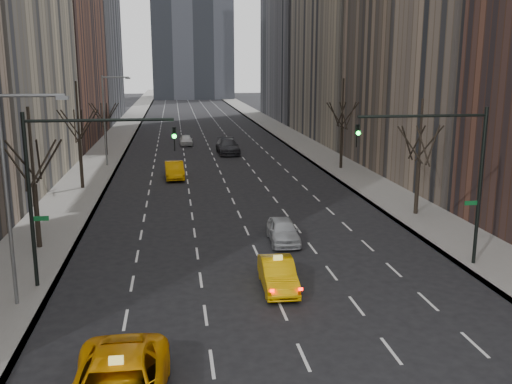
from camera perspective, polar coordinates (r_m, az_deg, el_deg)
name	(u,v)px	position (r m, az deg, el deg)	size (l,w,h in m)	color
sidewalk_left	(119,136)	(85.00, -13.56, 5.44)	(4.50, 320.00, 0.15)	slate
sidewalk_right	(285,133)	(86.23, 2.94, 5.87)	(4.50, 320.00, 0.15)	slate
tree_lw_b	(34,185)	(33.56, -21.29, 0.69)	(3.36, 3.50, 7.82)	black
tree_lw_c	(80,141)	(49.02, -17.23, 4.87)	(3.36, 3.50, 8.74)	black
tree_lw_d	(105,125)	(66.80, -14.87, 6.52)	(3.36, 3.50, 7.36)	black
tree_rw_b	(419,162)	(40.06, 15.96, 2.88)	(3.36, 3.50, 7.82)	black
tree_rw_c	(342,129)	(56.76, 8.60, 6.28)	(3.36, 3.50, 8.74)	black
traffic_mast_left	(67,171)	(26.87, -18.38, 1.97)	(6.69, 0.39, 8.00)	black
traffic_mast_right	(450,162)	(29.64, 18.84, 2.88)	(6.69, 0.39, 8.00)	black
streetlight_near	(14,178)	(25.31, -23.03, 1.29)	(2.83, 0.22, 9.00)	slate
streetlight_far	(108,111)	(59.56, -14.61, 7.83)	(2.83, 0.22, 9.00)	slate
taxi_sedan	(278,274)	(26.60, 2.19, -8.21)	(1.47, 4.22, 1.39)	#D89D04
silver_sedan_ahead	(283,231)	(33.32, 2.72, -3.88)	(1.66, 4.13, 1.41)	#AEB1B6
far_taxi	(174,170)	(52.47, -8.16, 2.18)	(1.63, 4.69, 1.54)	orange
far_suv_grey	(228,146)	(66.63, -2.84, 4.57)	(2.42, 5.96, 1.73)	#2A2A2E
far_car_white	(186,140)	(74.43, -7.01, 5.19)	(1.59, 3.96, 1.35)	white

